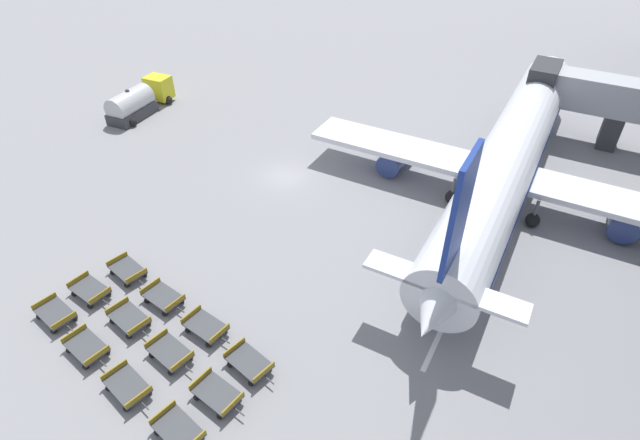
# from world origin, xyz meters

# --- Properties ---
(ground_plane) EXTENTS (500.00, 500.00, 0.00)m
(ground_plane) POSITION_xyz_m (0.00, 0.00, 0.00)
(ground_plane) COLOR gray
(airplane) EXTENTS (32.00, 40.13, 12.15)m
(airplane) POSITION_xyz_m (16.49, 6.40, 3.26)
(airplane) COLOR silver
(airplane) RESTS_ON ground_plane
(fuel_tanker_primary) EXTENTS (3.82, 8.16, 3.10)m
(fuel_tanker_primary) POSITION_xyz_m (-19.77, 2.51, 1.32)
(fuel_tanker_primary) COLOR yellow
(fuel_tanker_primary) RESTS_ON ground_plane
(baggage_dolly_row_near_col_a) EXTENTS (3.28, 1.94, 0.92)m
(baggage_dolly_row_near_col_a) POSITION_xyz_m (-3.31, -20.20, 0.47)
(baggage_dolly_row_near_col_a) COLOR #424449
(baggage_dolly_row_near_col_a) RESTS_ON ground_plane
(baggage_dolly_row_near_col_b) EXTENTS (3.27, 1.93, 0.92)m
(baggage_dolly_row_near_col_b) POSITION_xyz_m (0.35, -20.95, 0.47)
(baggage_dolly_row_near_col_b) COLOR #424449
(baggage_dolly_row_near_col_b) RESTS_ON ground_plane
(baggage_dolly_row_near_col_c) EXTENTS (3.28, 2.02, 0.92)m
(baggage_dolly_row_near_col_c) POSITION_xyz_m (4.23, -21.59, 0.47)
(baggage_dolly_row_near_col_c) COLOR #424449
(baggage_dolly_row_near_col_c) RESTS_ON ground_plane
(baggage_dolly_row_near_col_d) EXTENTS (3.28, 1.98, 0.92)m
(baggage_dolly_row_near_col_d) POSITION_xyz_m (8.22, -22.10, 0.47)
(baggage_dolly_row_near_col_d) COLOR #424449
(baggage_dolly_row_near_col_d) RESTS_ON ground_plane
(baggage_dolly_row_mid_a_col_a) EXTENTS (3.26, 1.85, 0.92)m
(baggage_dolly_row_mid_a_col_a) POSITION_xyz_m (-3.09, -17.83, 0.47)
(baggage_dolly_row_mid_a_col_a) COLOR #424449
(baggage_dolly_row_mid_a_col_a) RESTS_ON ground_plane
(baggage_dolly_row_mid_a_col_b) EXTENTS (3.28, 1.97, 0.92)m
(baggage_dolly_row_mid_a_col_b) POSITION_xyz_m (0.82, -18.26, 0.47)
(baggage_dolly_row_mid_a_col_b) COLOR #424449
(baggage_dolly_row_mid_a_col_b) RESTS_ON ground_plane
(baggage_dolly_row_mid_a_col_c) EXTENTS (3.28, 1.95, 0.92)m
(baggage_dolly_row_mid_a_col_c) POSITION_xyz_m (4.65, -18.88, 0.47)
(baggage_dolly_row_mid_a_col_c) COLOR #424449
(baggage_dolly_row_mid_a_col_c) RESTS_ON ground_plane
(baggage_dolly_row_mid_a_col_d) EXTENTS (3.27, 1.88, 0.92)m
(baggage_dolly_row_mid_a_col_d) POSITION_xyz_m (8.57, -19.61, 0.47)
(baggage_dolly_row_mid_a_col_d) COLOR #424449
(baggage_dolly_row_mid_a_col_d) RESTS_ON ground_plane
(baggage_dolly_row_mid_b_col_a) EXTENTS (3.28, 2.01, 0.92)m
(baggage_dolly_row_mid_b_col_a) POSITION_xyz_m (-2.43, -15.35, 0.47)
(baggage_dolly_row_mid_b_col_a) COLOR #424449
(baggage_dolly_row_mid_b_col_a) RESTS_ON ground_plane
(baggage_dolly_row_mid_b_col_b) EXTENTS (3.26, 1.87, 0.92)m
(baggage_dolly_row_mid_b_col_b) POSITION_xyz_m (1.36, -15.98, 0.47)
(baggage_dolly_row_mid_b_col_b) COLOR #424449
(baggage_dolly_row_mid_b_col_b) RESTS_ON ground_plane
(baggage_dolly_row_mid_b_col_c) EXTENTS (3.26, 1.86, 0.92)m
(baggage_dolly_row_mid_b_col_c) POSITION_xyz_m (5.17, -16.47, 0.47)
(baggage_dolly_row_mid_b_col_c) COLOR #424449
(baggage_dolly_row_mid_b_col_c) RESTS_ON ground_plane
(baggage_dolly_row_mid_b_col_d) EXTENTS (3.28, 2.02, 0.92)m
(baggage_dolly_row_mid_b_col_d) POSITION_xyz_m (8.86, -17.23, 0.47)
(baggage_dolly_row_mid_b_col_d) COLOR #424449
(baggage_dolly_row_mid_b_col_d) RESTS_ON ground_plane
(stand_guidance_stripe) EXTENTS (0.74, 21.65, 0.01)m
(stand_guidance_stripe) POSITION_xyz_m (16.96, -1.89, 0.00)
(stand_guidance_stripe) COLOR white
(stand_guidance_stripe) RESTS_ON ground_plane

